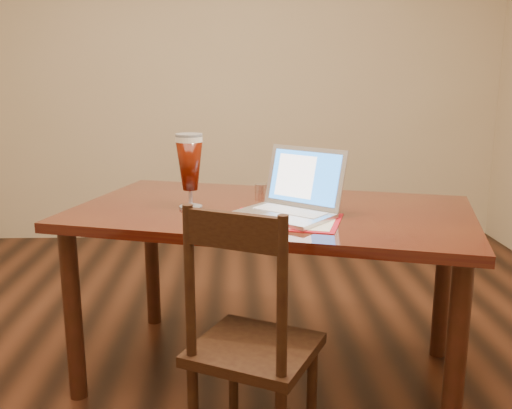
{
  "coord_description": "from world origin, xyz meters",
  "views": [
    {
      "loc": [
        0.13,
        -2.1,
        1.33
      ],
      "look_at": [
        0.21,
        0.1,
        0.82
      ],
      "focal_mm": 40.0,
      "sensor_mm": 36.0,
      "label": 1
    }
  ],
  "objects": [
    {
      "name": "ground",
      "position": [
        0.0,
        0.0,
        0.0
      ],
      "size": [
        5.0,
        5.0,
        0.0
      ],
      "primitive_type": "plane",
      "color": "black",
      "rests_on": "ground"
    },
    {
      "name": "dining_table",
      "position": [
        0.27,
        0.24,
        0.69
      ],
      "size": [
        1.84,
        1.36,
        1.09
      ],
      "rotation": [
        0.0,
        0.0,
        -0.29
      ],
      "color": "#431509",
      "rests_on": "ground"
    },
    {
      "name": "dining_chair",
      "position": [
        0.17,
        -0.33,
        0.44
      ],
      "size": [
        0.52,
        0.51,
        0.93
      ],
      "rotation": [
        0.0,
        0.0,
        -0.47
      ],
      "color": "black",
      "rests_on": "ground"
    }
  ]
}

